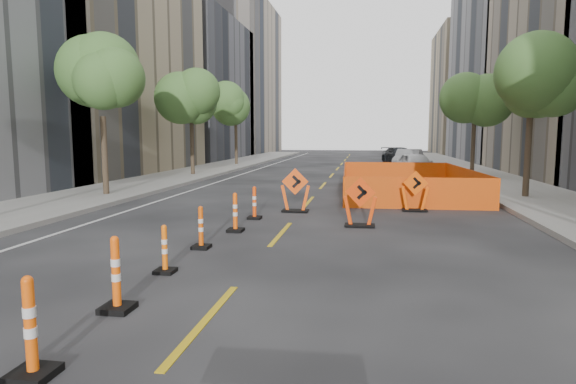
% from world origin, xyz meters
% --- Properties ---
extents(ground_plane, '(140.00, 140.00, 0.00)m').
position_xyz_m(ground_plane, '(0.00, 0.00, 0.00)').
color(ground_plane, black).
extents(sidewalk_left, '(4.00, 90.00, 0.15)m').
position_xyz_m(sidewalk_left, '(-9.00, 12.00, 0.07)').
color(sidewalk_left, gray).
rests_on(sidewalk_left, ground).
extents(sidewalk_right, '(4.00, 90.00, 0.15)m').
position_xyz_m(sidewalk_right, '(9.00, 12.00, 0.07)').
color(sidewalk_right, gray).
rests_on(sidewalk_right, ground).
extents(bld_left_d, '(12.00, 16.00, 14.00)m').
position_xyz_m(bld_left_d, '(-17.00, 39.20, 7.00)').
color(bld_left_d, '#4C4C51').
rests_on(bld_left_d, ground).
extents(bld_left_e, '(12.00, 20.00, 20.00)m').
position_xyz_m(bld_left_e, '(-17.00, 55.60, 10.00)').
color(bld_left_e, gray).
rests_on(bld_left_e, ground).
extents(bld_right_d, '(12.00, 18.00, 20.00)m').
position_xyz_m(bld_right_d, '(17.00, 40.20, 10.00)').
color(bld_right_d, gray).
rests_on(bld_right_d, ground).
extents(bld_right_e, '(12.00, 14.00, 16.00)m').
position_xyz_m(bld_right_e, '(17.00, 58.60, 8.00)').
color(bld_right_e, tan).
rests_on(bld_right_e, ground).
extents(tree_l_b, '(2.80, 2.80, 5.95)m').
position_xyz_m(tree_l_b, '(-8.40, 10.00, 4.53)').
color(tree_l_b, '#382B1E').
rests_on(tree_l_b, ground).
extents(tree_l_c, '(2.80, 2.80, 5.95)m').
position_xyz_m(tree_l_c, '(-8.40, 20.00, 4.53)').
color(tree_l_c, '#382B1E').
rests_on(tree_l_c, ground).
extents(tree_l_d, '(2.80, 2.80, 5.95)m').
position_xyz_m(tree_l_d, '(-8.40, 30.00, 4.53)').
color(tree_l_d, '#382B1E').
rests_on(tree_l_d, ground).
extents(tree_r_b, '(2.80, 2.80, 5.95)m').
position_xyz_m(tree_r_b, '(8.40, 12.00, 4.53)').
color(tree_r_b, '#382B1E').
rests_on(tree_r_b, ground).
extents(tree_r_c, '(2.80, 2.80, 5.95)m').
position_xyz_m(tree_r_c, '(8.40, 22.00, 4.53)').
color(tree_r_c, '#382B1E').
rests_on(tree_r_c, ground).
extents(channelizer_1, '(0.44, 0.44, 1.13)m').
position_xyz_m(channelizer_1, '(-1.30, -3.80, 0.56)').
color(channelizer_1, '#EF540A').
rests_on(channelizer_1, ground).
extents(channelizer_2, '(0.45, 0.45, 1.13)m').
position_xyz_m(channelizer_2, '(-1.41, -1.83, 0.57)').
color(channelizer_2, '#F8570A').
rests_on(channelizer_2, ground).
extents(channelizer_3, '(0.36, 0.36, 0.92)m').
position_xyz_m(channelizer_3, '(-1.52, 0.13, 0.46)').
color(channelizer_3, '#FF660A').
rests_on(channelizer_3, ground).
extents(channelizer_4, '(0.39, 0.39, 0.98)m').
position_xyz_m(channelizer_4, '(-1.51, 2.10, 0.49)').
color(channelizer_4, '#E65109').
rests_on(channelizer_4, ground).
extents(channelizer_5, '(0.41, 0.41, 1.05)m').
position_xyz_m(channelizer_5, '(-1.25, 4.06, 0.53)').
color(channelizer_5, '#FF570A').
rests_on(channelizer_5, ground).
extents(channelizer_6, '(0.40, 0.40, 1.01)m').
position_xyz_m(channelizer_6, '(-1.19, 6.03, 0.50)').
color(channelizer_6, '#FF460A').
rests_on(channelizer_6, ground).
extents(chevron_sign_left, '(1.04, 0.69, 1.47)m').
position_xyz_m(chevron_sign_left, '(-0.16, 7.57, 0.73)').
color(chevron_sign_left, '#F2490A').
rests_on(chevron_sign_left, ground).
extents(chevron_sign_center, '(1.02, 0.72, 1.40)m').
position_xyz_m(chevron_sign_center, '(2.02, 5.31, 0.70)').
color(chevron_sign_center, '#E53C09').
rests_on(chevron_sign_center, ground).
extents(chevron_sign_right, '(1.05, 0.83, 1.38)m').
position_xyz_m(chevron_sign_right, '(3.80, 8.34, 0.69)').
color(chevron_sign_right, '#FF560A').
rests_on(chevron_sign_right, ground).
extents(safety_fence, '(5.59, 9.11, 1.11)m').
position_xyz_m(safety_fence, '(3.83, 13.26, 0.56)').
color(safety_fence, '#F3570C').
rests_on(safety_fence, ground).
extents(parked_car_near, '(2.52, 4.59, 1.48)m').
position_xyz_m(parked_car_near, '(5.09, 21.88, 0.74)').
color(parked_car_near, silver).
rests_on(parked_car_near, ground).
extents(parked_car_mid, '(2.57, 4.86, 1.52)m').
position_xyz_m(parked_car_mid, '(5.08, 26.96, 0.76)').
color(parked_car_mid, gray).
rests_on(parked_car_mid, ground).
extents(parked_car_far, '(3.44, 5.33, 1.44)m').
position_xyz_m(parked_car_far, '(4.98, 34.86, 0.72)').
color(parked_car_far, black).
rests_on(parked_car_far, ground).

